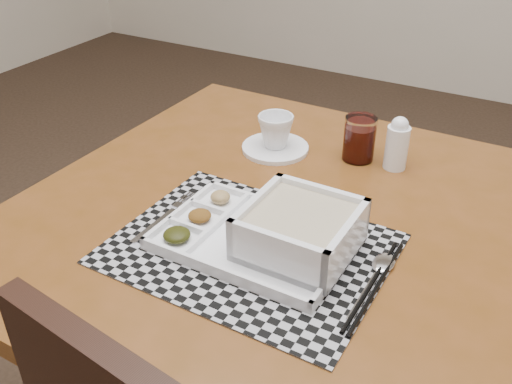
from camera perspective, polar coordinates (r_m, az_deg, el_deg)
floor at (r=1.81m, az=-6.61°, el=-15.62°), size 5.00×5.00×0.00m
dining_table at (r=1.11m, az=2.81°, el=-5.18°), size 0.98×0.98×0.73m
placemat at (r=0.97m, az=-0.63°, el=-5.68°), size 0.46×0.36×0.00m
serving_tray at (r=0.95m, az=2.89°, el=-4.20°), size 0.33×0.22×0.09m
fork at (r=1.06m, az=-8.92°, el=-2.32°), size 0.02×0.19×0.00m
spoon at (r=0.95m, az=12.37°, el=-7.39°), size 0.04×0.18×0.01m
chopsticks at (r=0.91m, az=11.75°, el=-9.10°), size 0.02×0.24×0.01m
saucer at (r=1.28m, az=1.94°, el=4.42°), size 0.15×0.15×0.01m
cup at (r=1.27m, az=1.97°, el=6.12°), size 0.09×0.09×0.07m
juice_glass at (r=1.25m, az=10.28°, el=5.11°), size 0.07×0.07×0.10m
creamer_bottle at (r=1.23m, az=13.94°, el=4.71°), size 0.05×0.05×0.12m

